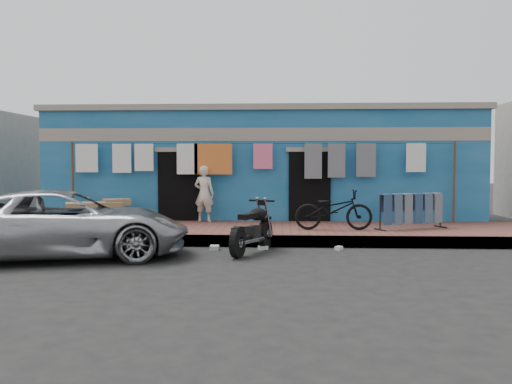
# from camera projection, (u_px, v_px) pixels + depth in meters

# --- Properties ---
(ground) EXTENTS (80.00, 80.00, 0.00)m
(ground) POSITION_uv_depth(u_px,v_px,m) (251.00, 260.00, 9.99)
(ground) COLOR black
(ground) RESTS_ON ground
(sidewalk) EXTENTS (28.00, 3.00, 0.25)m
(sidewalk) POSITION_uv_depth(u_px,v_px,m) (258.00, 232.00, 12.98)
(sidewalk) COLOR brown
(sidewalk) RESTS_ON ground
(curb) EXTENTS (28.00, 0.10, 0.25)m
(curb) POSITION_uv_depth(u_px,v_px,m) (255.00, 241.00, 11.53)
(curb) COLOR gray
(curb) RESTS_ON ground
(building) EXTENTS (12.20, 5.20, 3.36)m
(building) POSITION_uv_depth(u_px,v_px,m) (264.00, 167.00, 16.87)
(building) COLOR #175587
(building) RESTS_ON ground
(clothesline) EXTENTS (10.06, 0.06, 2.10)m
(clothesline) POSITION_uv_depth(u_px,v_px,m) (243.00, 162.00, 14.16)
(clothesline) COLOR brown
(clothesline) RESTS_ON sidewalk
(car) EXTENTS (5.09, 3.26, 1.33)m
(car) POSITION_uv_depth(u_px,v_px,m) (65.00, 223.00, 10.16)
(car) COLOR #A7A7AB
(car) RESTS_ON ground
(seated_person) EXTENTS (0.60, 0.46, 1.47)m
(seated_person) POSITION_uv_depth(u_px,v_px,m) (204.00, 194.00, 14.20)
(seated_person) COLOR beige
(seated_person) RESTS_ON sidewalk
(bicycle) EXTENTS (1.76, 0.64, 1.14)m
(bicycle) POSITION_uv_depth(u_px,v_px,m) (334.00, 205.00, 12.44)
(bicycle) COLOR black
(bicycle) RESTS_ON sidewalk
(motorcycle) EXTENTS (1.69, 1.99, 1.03)m
(motorcycle) POSITION_uv_depth(u_px,v_px,m) (252.00, 227.00, 10.73)
(motorcycle) COLOR black
(motorcycle) RESTS_ON ground
(charpoy) EXTENTS (2.31, 2.00, 0.59)m
(charpoy) POSITION_uv_depth(u_px,v_px,m) (102.00, 212.00, 13.82)
(charpoy) COLOR brown
(charpoy) RESTS_ON sidewalk
(jeans_rack) EXTENTS (2.05, 1.67, 0.86)m
(jeans_rack) POSITION_uv_depth(u_px,v_px,m) (411.00, 211.00, 12.65)
(jeans_rack) COLOR black
(jeans_rack) RESTS_ON sidewalk
(litter_a) EXTENTS (0.22, 0.21, 0.08)m
(litter_a) POSITION_uv_depth(u_px,v_px,m) (263.00, 248.00, 11.18)
(litter_a) COLOR silver
(litter_a) RESTS_ON ground
(litter_b) EXTENTS (0.19, 0.20, 0.08)m
(litter_b) POSITION_uv_depth(u_px,v_px,m) (339.00, 248.00, 11.10)
(litter_b) COLOR silver
(litter_b) RESTS_ON ground
(litter_c) EXTENTS (0.18, 0.23, 0.09)m
(litter_c) POSITION_uv_depth(u_px,v_px,m) (214.00, 248.00, 11.14)
(litter_c) COLOR silver
(litter_c) RESTS_ON ground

